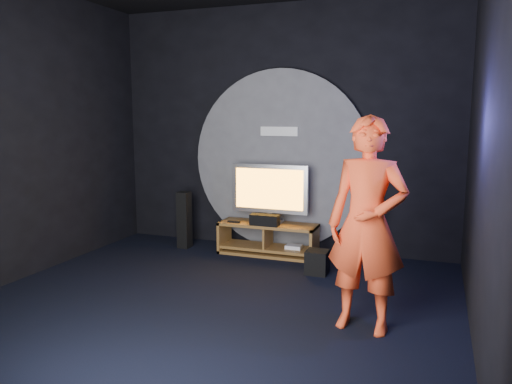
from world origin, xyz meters
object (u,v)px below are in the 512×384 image
at_px(tv, 270,191).
at_px(tower_speaker_right, 366,232).
at_px(tower_speaker_left, 184,220).
at_px(subwoofer, 317,262).
at_px(media_console, 268,241).
at_px(player, 367,225).

bearing_deg(tv, tower_speaker_right, 0.76).
distance_m(tower_speaker_left, subwoofer, 2.22).
bearing_deg(media_console, tv, 96.08).
xyz_separation_m(subwoofer, player, (0.77, -1.43, 0.83)).
height_order(media_console, subwoofer, media_console).
bearing_deg(tower_speaker_right, player, -82.42).
xyz_separation_m(media_console, tower_speaker_left, (-1.29, -0.06, 0.22)).
relative_size(tower_speaker_right, subwoofer, 2.83).
relative_size(subwoofer, player, 0.15).
xyz_separation_m(tv, tower_speaker_left, (-1.28, -0.13, -0.48)).
relative_size(tv, player, 0.56).
bearing_deg(tv, player, -52.26).
relative_size(media_console, subwoofer, 4.68).
distance_m(tv, subwoofer, 1.32).
bearing_deg(subwoofer, tv, 141.71).
relative_size(media_console, tv, 1.25).
bearing_deg(tower_speaker_right, tv, -179.24).
relative_size(media_console, player, 0.70).
distance_m(tower_speaker_left, player, 3.55).
height_order(tv, subwoofer, tv).
height_order(tower_speaker_right, player, player).
xyz_separation_m(tv, subwoofer, (0.85, -0.67, -0.75)).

